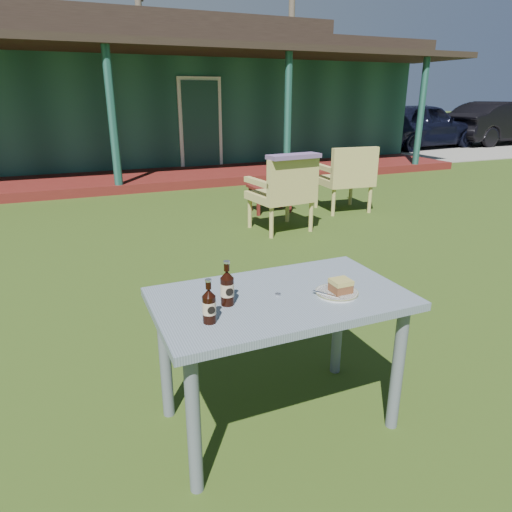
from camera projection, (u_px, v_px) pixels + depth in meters
name	position (u px, v px, depth m)	size (l,w,h in m)	color
ground	(195.00, 301.00, 3.80)	(80.00, 80.00, 0.00)	#334916
pavilion	(90.00, 96.00, 11.42)	(15.80, 8.30, 3.45)	#1B483F
gravel_strip	(433.00, 147.00, 15.05)	(9.00, 6.00, 0.02)	gray
tree_mid	(139.00, 18.00, 19.40)	(0.28, 0.28, 9.50)	brown
tree_right	(292.00, 3.00, 20.24)	(0.28, 0.28, 11.00)	brown
car_near	(420.00, 125.00, 14.64)	(1.70, 4.23, 1.44)	black
car_far	(502.00, 123.00, 15.86)	(1.52, 4.37, 1.44)	black
cafe_table	(280.00, 314.00, 2.21)	(1.20, 0.70, 0.72)	slate
plate	(337.00, 293.00, 2.18)	(0.20, 0.20, 0.01)	silver
cake_slice	(341.00, 286.00, 2.16)	(0.09, 0.09, 0.06)	brown
fork	(326.00, 294.00, 2.14)	(0.01, 0.14, 0.00)	silver
cola_bottle_near	(227.00, 287.00, 2.05)	(0.06, 0.06, 0.21)	black
cola_bottle_far	(209.00, 305.00, 1.88)	(0.06, 0.06, 0.19)	black
bottle_cap	(278.00, 294.00, 2.17)	(0.03, 0.03, 0.01)	silver
armchair_left	(284.00, 190.00, 5.60)	(0.76, 0.72, 0.93)	tan
armchair_right	(347.00, 175.00, 6.58)	(0.75, 0.71, 0.95)	tan
floral_throw	(294.00, 156.00, 5.30)	(0.66, 0.21, 0.05)	slate
side_table	(270.00, 189.00, 6.62)	(0.60, 0.40, 0.40)	#5E1B16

